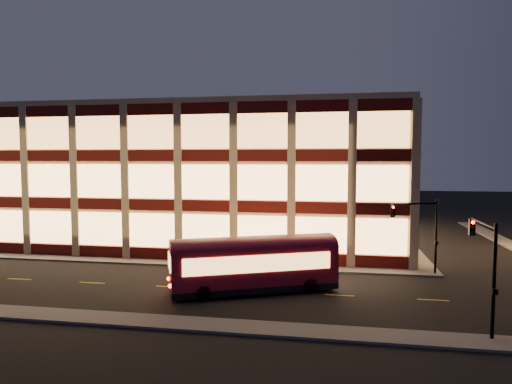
# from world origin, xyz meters

# --- Properties ---
(ground) EXTENTS (200.00, 200.00, 0.00)m
(ground) POSITION_xyz_m (0.00, 0.00, 0.00)
(ground) COLOR black
(ground) RESTS_ON ground
(sidewalk_office_south) EXTENTS (54.00, 2.00, 0.15)m
(sidewalk_office_south) POSITION_xyz_m (-3.00, 1.00, 0.07)
(sidewalk_office_south) COLOR #514F4C
(sidewalk_office_south) RESTS_ON ground
(sidewalk_office_east) EXTENTS (2.00, 30.00, 0.15)m
(sidewalk_office_east) POSITION_xyz_m (23.00, 17.00, 0.07)
(sidewalk_office_east) COLOR #514F4C
(sidewalk_office_east) RESTS_ON ground
(sidewalk_tower_west) EXTENTS (2.00, 30.00, 0.15)m
(sidewalk_tower_west) POSITION_xyz_m (34.00, 17.00, 0.07)
(sidewalk_tower_west) COLOR #514F4C
(sidewalk_tower_west) RESTS_ON ground
(sidewalk_near) EXTENTS (100.00, 2.00, 0.15)m
(sidewalk_near) POSITION_xyz_m (0.00, -13.00, 0.07)
(sidewalk_near) COLOR #514F4C
(sidewalk_near) RESTS_ON ground
(office_building) EXTENTS (50.45, 30.45, 14.50)m
(office_building) POSITION_xyz_m (-2.91, 16.91, 7.25)
(office_building) COLOR tan
(office_building) RESTS_ON ground
(traffic_signal_far) EXTENTS (3.79, 1.87, 6.00)m
(traffic_signal_far) POSITION_xyz_m (22.21, 0.24, 4.11)
(traffic_signal_far) COLOR black
(traffic_signal_far) RESTS_ON ground
(traffic_signal_near) EXTENTS (0.32, 4.45, 6.00)m
(traffic_signal_near) POSITION_xyz_m (23.50, -11.03, 4.13)
(traffic_signal_near) COLOR black
(traffic_signal_near) RESTS_ON ground
(trolley_bus) EXTENTS (11.56, 7.17, 3.85)m
(trolley_bus) POSITION_xyz_m (10.17, -6.08, 2.14)
(trolley_bus) COLOR maroon
(trolley_bus) RESTS_ON ground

